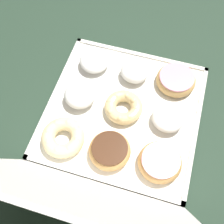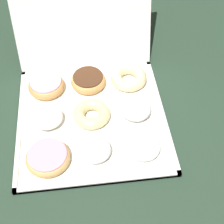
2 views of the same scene
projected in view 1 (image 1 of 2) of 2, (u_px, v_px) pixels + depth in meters
name	position (u px, v px, depth m)	size (l,w,h in m)	color
ground_plane	(123.00, 112.00, 0.82)	(3.00, 3.00, 0.00)	#233828
donut_box	(123.00, 111.00, 0.82)	(0.43, 0.43, 0.01)	white
box_lid_open	(85.00, 192.00, 0.51)	(0.43, 0.42, 0.01)	white
pink_frosted_donut_0	(176.00, 80.00, 0.84)	(0.12, 0.12, 0.04)	tan
powdered_filled_donut_1	(135.00, 71.00, 0.85)	(0.08, 0.08, 0.04)	white
powdered_filled_donut_2	(94.00, 61.00, 0.87)	(0.09, 0.09, 0.04)	white
powdered_filled_donut_3	(168.00, 117.00, 0.78)	(0.09, 0.09, 0.04)	white
cruller_donut_4	(122.00, 108.00, 0.79)	(0.11, 0.11, 0.04)	#EACC8C
powdered_filled_donut_5	(79.00, 96.00, 0.81)	(0.09, 0.09, 0.05)	white
pink_frosted_donut_6	(160.00, 162.00, 0.72)	(0.11, 0.11, 0.04)	tan
chocolate_frosted_donut_7	(109.00, 150.00, 0.73)	(0.11, 0.11, 0.04)	tan
cruller_donut_8	(63.00, 137.00, 0.75)	(0.12, 0.12, 0.04)	beige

